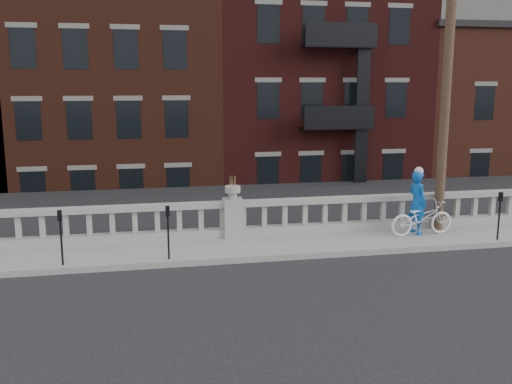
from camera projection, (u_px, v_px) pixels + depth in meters
ground at (261, 289)px, 12.59m from camera, size 120.00×120.00×0.00m
sidewalk at (238, 248)px, 15.47m from camera, size 32.00×2.20×0.15m
balustrade at (233, 220)px, 16.28m from camera, size 28.00×0.34×1.03m
planter_pedestal at (233, 213)px, 16.24m from camera, size 0.55×0.55×1.76m
lower_level at (193, 114)px, 34.40m from camera, size 80.00×44.00×20.80m
utility_pole at (448, 56)px, 16.25m from camera, size 1.60×0.28×10.00m
parking_meter_c at (61, 231)px, 13.63m from camera, size 0.10×0.09×1.36m
parking_meter_d at (168, 226)px, 14.11m from camera, size 0.10×0.09×1.36m
parking_meter_e at (500, 210)px, 15.85m from camera, size 0.10×0.09×1.36m
bicycle at (422, 218)px, 16.43m from camera, size 1.98×0.83×1.01m
cyclist at (417, 202)px, 16.53m from camera, size 0.57×0.75×1.86m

